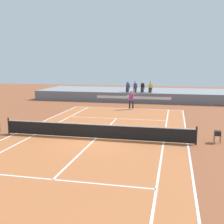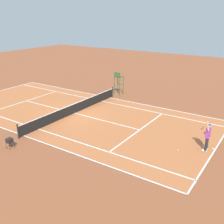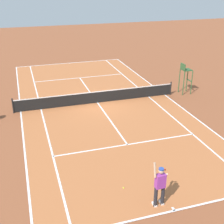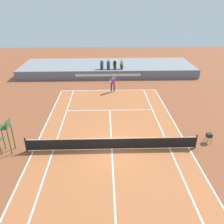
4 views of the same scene
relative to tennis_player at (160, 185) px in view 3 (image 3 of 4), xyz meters
The scene contains 6 objects.
ground_plane 11.44m from the tennis_player, 92.35° to the right, with size 80.00×80.00×0.00m, color brown.
court 11.44m from the tennis_player, 92.35° to the right, with size 11.08×23.88×0.03m.
net 11.40m from the tennis_player, 92.35° to the right, with size 11.98×0.10×1.07m.
tennis_player is the anchor object (origin of this frame).
tennis_ball 2.00m from the tennis_player, 55.12° to the right, with size 0.07×0.07×0.07m, color #D1E533.
umpire_chair 13.69m from the tennis_player, 123.69° to the right, with size 0.77×0.77×2.44m.
Camera 3 is at (5.24, 20.25, 8.58)m, focal length 49.05 mm.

